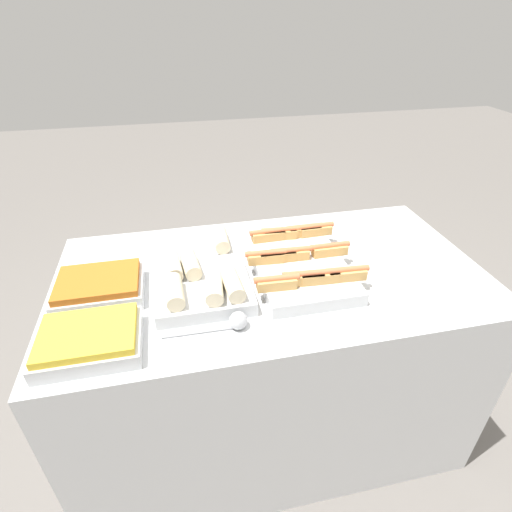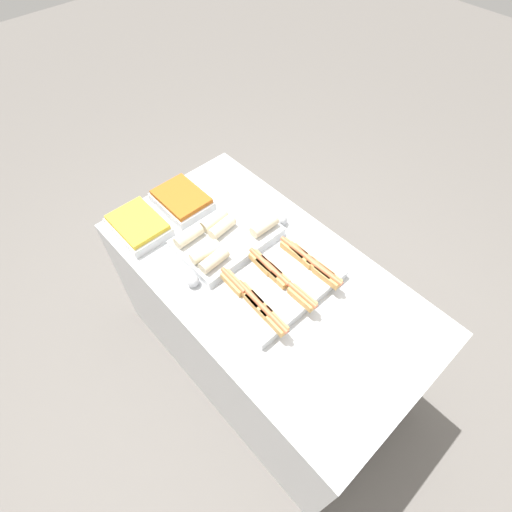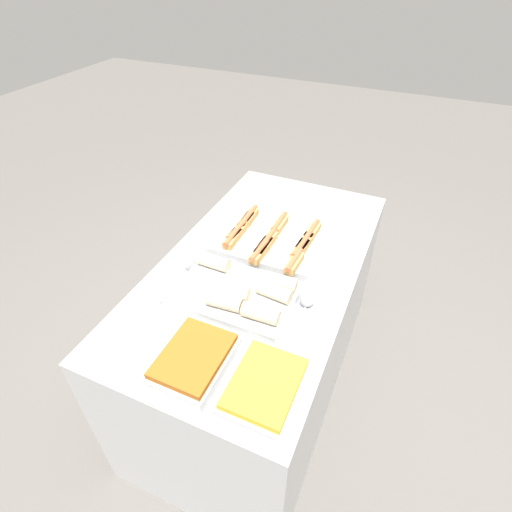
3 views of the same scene
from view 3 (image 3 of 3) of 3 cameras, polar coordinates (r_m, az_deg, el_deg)
name	(u,v)px [view 3 (image 3 of 3)]	position (r m, az deg, el deg)	size (l,w,h in m)	color
ground_plane	(260,376)	(2.49, 0.57, -16.83)	(12.00, 12.00, 0.00)	slate
counter	(261,327)	(2.14, 0.65, -10.10)	(1.60, 0.85, 0.89)	silver
tray_hotdogs	(270,243)	(1.87, 1.99, 1.84)	(0.40, 0.53, 0.10)	silver
tray_wraps	(238,294)	(1.62, -2.52, -5.44)	(0.32, 0.48, 0.11)	silver
tray_side_front	(265,388)	(1.35, 1.24, -18.30)	(0.29, 0.22, 0.07)	silver
tray_side_back	(194,360)	(1.42, -8.84, -14.51)	(0.29, 0.22, 0.07)	silver
serving_spoon_near	(306,303)	(1.61, 7.14, -6.61)	(0.27, 0.06, 0.06)	#B2B5BA
serving_spoon_far	(188,266)	(1.79, -9.69, -1.39)	(0.28, 0.06, 0.06)	#B2B5BA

